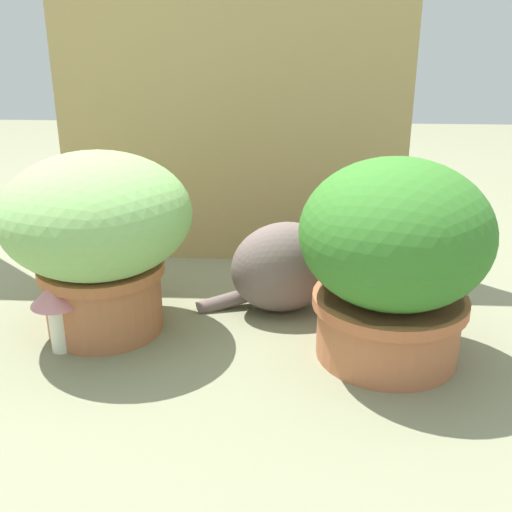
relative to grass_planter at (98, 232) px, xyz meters
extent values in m
plane|color=gray|center=(0.21, -0.07, -0.23)|extent=(6.00, 6.00, 0.00)
cube|color=tan|center=(0.25, 0.46, 0.22)|extent=(0.97, 0.03, 0.91)
cylinder|color=#AE6842|center=(0.00, 0.00, -0.15)|extent=(0.26, 0.26, 0.16)
cylinder|color=#B0643C|center=(0.00, 0.00, -0.09)|extent=(0.28, 0.28, 0.02)
ellipsoid|color=#81B563|center=(0.00, 0.00, 0.04)|extent=(0.41, 0.41, 0.27)
cylinder|color=#B66B45|center=(0.62, -0.08, -0.17)|extent=(0.29, 0.29, 0.14)
cylinder|color=#BA6640|center=(0.62, -0.08, -0.11)|extent=(0.32, 0.32, 0.02)
ellipsoid|color=#357527|center=(0.62, -0.08, 0.04)|extent=(0.38, 0.38, 0.30)
ellipsoid|color=#6B5A56|center=(0.40, 0.13, -0.12)|extent=(0.30, 0.25, 0.22)
ellipsoid|color=gray|center=(0.49, 0.16, -0.13)|extent=(0.10, 0.12, 0.11)
sphere|color=#6B5A56|center=(0.51, 0.16, -0.01)|extent=(0.14, 0.14, 0.11)
cone|color=#6B5A56|center=(0.50, 0.19, 0.05)|extent=(0.05, 0.05, 0.04)
cone|color=#6B5A56|center=(0.52, 0.13, 0.05)|extent=(0.05, 0.05, 0.04)
cylinder|color=#6B5A56|center=(0.28, 0.13, -0.21)|extent=(0.19, 0.09, 0.07)
cylinder|color=white|center=(-0.07, -0.10, -0.18)|extent=(0.04, 0.04, 0.11)
cone|color=pink|center=(-0.07, -0.10, -0.10)|extent=(0.11, 0.11, 0.05)
camera|label=1|loc=(0.41, -1.24, 0.44)|focal=43.58mm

